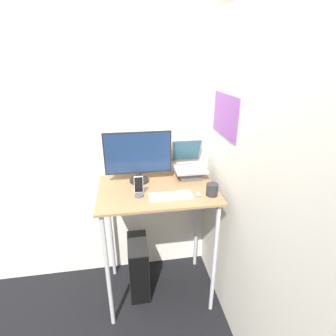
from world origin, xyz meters
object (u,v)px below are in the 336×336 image
object	(u,v)px
monitor	(138,157)
cell_phone	(139,190)
mouse	(199,194)
keyboard	(171,196)
laptop	(189,168)
computer_tower	(139,267)

from	to	relation	value
monitor	cell_phone	xyz separation A→B (m)	(-0.02, -0.27, -0.17)
mouse	cell_phone	size ratio (longest dim) A/B	0.33
monitor	cell_phone	size ratio (longest dim) A/B	3.30
keyboard	laptop	bearing A→B (deg)	56.74
cell_phone	computer_tower	size ratio (longest dim) A/B	0.30
monitor	laptop	bearing A→B (deg)	4.79
monitor	computer_tower	xyz separation A→B (m)	(-0.05, -0.13, -1.08)
monitor	keyboard	distance (m)	0.45
computer_tower	laptop	bearing A→B (deg)	18.15
laptop	monitor	bearing A→B (deg)	-175.21
laptop	computer_tower	xyz separation A→B (m)	(-0.51, -0.17, -0.93)
monitor	computer_tower	world-z (taller)	monitor
mouse	computer_tower	size ratio (longest dim) A/B	0.10
monitor	cell_phone	world-z (taller)	monitor
keyboard	cell_phone	bearing A→B (deg)	168.17
mouse	computer_tower	xyz separation A→B (m)	(-0.50, 0.21, -0.87)
monitor	keyboard	bearing A→B (deg)	-54.84
laptop	cell_phone	bearing A→B (deg)	-147.25
monitor	cell_phone	bearing A→B (deg)	-93.77
computer_tower	cell_phone	bearing A→B (deg)	-76.32
monitor	computer_tower	size ratio (longest dim) A/B	1.00
laptop	keyboard	bearing A→B (deg)	-123.26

